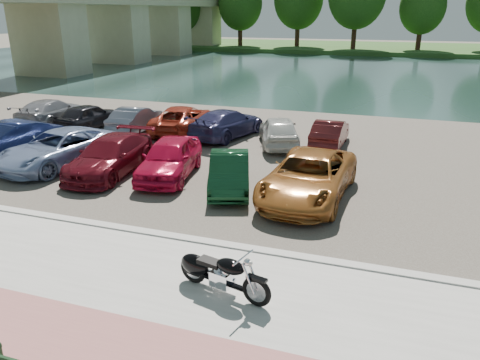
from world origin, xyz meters
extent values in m
plane|color=#595447|center=(0.00, 0.00, 0.00)|extent=(200.00, 200.00, 0.00)
cube|color=#A2A099|center=(0.00, -1.00, 0.05)|extent=(60.00, 6.00, 0.10)
cube|color=#955654|center=(0.00, -2.50, 0.10)|extent=(60.00, 2.00, 0.01)
cube|color=#A2A099|center=(0.00, 2.00, 0.07)|extent=(60.00, 0.30, 0.14)
cube|color=#443F37|center=(0.00, 11.00, 0.02)|extent=(60.00, 18.00, 0.04)
cube|color=#1B322E|center=(0.00, 40.00, 0.00)|extent=(120.00, 40.00, 0.00)
cube|color=#274518|center=(0.00, 72.00, 0.30)|extent=(120.00, 24.00, 0.60)
cube|color=tan|center=(-28.00, 30.00, 3.60)|extent=(6.00, 4.00, 7.20)
cube|color=tan|center=(-28.00, 42.00, 3.60)|extent=(6.00, 4.00, 7.20)
cube|color=tan|center=(-28.00, 54.00, 3.60)|extent=(6.00, 4.00, 7.20)
cube|color=tan|center=(-28.00, 66.00, 3.60)|extent=(6.00, 4.00, 7.20)
cylinder|color=#361E13|center=(-30.00, 64.60, 2.85)|extent=(0.70, 0.70, 4.50)
ellipsoid|color=#16380F|center=(-30.00, 64.60, 6.45)|extent=(6.30, 6.30, 7.56)
cylinder|color=#361E13|center=(-21.00, 66.00, 3.08)|extent=(0.70, 0.70, 4.95)
ellipsoid|color=#16380F|center=(-21.00, 66.00, 7.04)|extent=(6.93, 6.93, 8.32)
cylinder|color=#361E13|center=(-12.00, 67.40, 3.30)|extent=(0.70, 0.70, 5.40)
cylinder|color=#361E13|center=(-3.00, 64.60, 3.52)|extent=(0.70, 0.70, 5.85)
cylinder|color=#361E13|center=(6.00, 66.00, 2.85)|extent=(0.70, 0.70, 4.50)
ellipsoid|color=#16380F|center=(6.00, 66.00, 6.45)|extent=(6.30, 6.30, 7.56)
torus|color=black|center=(1.83, -0.31, 0.44)|extent=(0.69, 0.28, 0.68)
torus|color=black|center=(0.23, 0.09, 0.44)|extent=(0.69, 0.28, 0.68)
cylinder|color=#B2B2B7|center=(1.83, -0.31, 0.44)|extent=(0.46, 0.17, 0.46)
cylinder|color=#B2B2B7|center=(0.23, 0.09, 0.44)|extent=(0.46, 0.17, 0.46)
cylinder|color=silver|center=(1.67, -0.37, 0.74)|extent=(0.33, 0.13, 0.63)
cylinder|color=silver|center=(1.72, -0.17, 0.74)|extent=(0.33, 0.13, 0.63)
cylinder|color=silver|center=(1.51, -0.23, 1.13)|extent=(0.22, 0.74, 0.04)
sphere|color=silver|center=(1.60, -0.25, 1.05)|extent=(0.19, 0.19, 0.16)
sphere|color=silver|center=(1.67, -0.27, 1.05)|extent=(0.13, 0.13, 0.11)
cube|color=black|center=(1.83, -0.31, 0.75)|extent=(0.47, 0.24, 0.06)
cube|color=black|center=(1.03, -0.11, 0.38)|extent=(1.19, 0.39, 0.08)
cube|color=silver|center=(0.98, -0.09, 0.45)|extent=(0.51, 0.42, 0.34)
cylinder|color=silver|center=(1.08, -0.12, 0.65)|extent=(0.28, 0.23, 0.27)
cylinder|color=silver|center=(0.88, -0.07, 0.65)|extent=(0.28, 0.23, 0.27)
ellipsoid|color=black|center=(1.20, -0.15, 0.82)|extent=(0.75, 0.51, 0.32)
cube|color=black|center=(0.69, -0.02, 0.76)|extent=(0.60, 0.40, 0.10)
ellipsoid|color=black|center=(0.27, 0.08, 0.56)|extent=(0.79, 0.50, 0.50)
cube|color=black|center=(0.23, 0.09, 0.49)|extent=(0.43, 0.27, 0.30)
cylinder|color=silver|center=(0.73, 0.13, 0.32)|extent=(1.09, 0.35, 0.09)
cylinder|color=silver|center=(0.73, 0.13, 0.40)|extent=(1.09, 0.35, 0.09)
cylinder|color=#B2B2B7|center=(0.84, -0.24, 0.23)|extent=(0.06, 0.14, 0.22)
imported|color=#171F49|center=(-10.85, 6.20, 0.80)|extent=(2.40, 4.85, 1.53)
imported|color=#7E91B7|center=(-8.33, 6.31, 0.75)|extent=(3.32, 5.45, 1.41)
imported|color=#5A0C17|center=(-5.91, 6.17, 0.72)|extent=(2.22, 4.82, 1.37)
imported|color=#B60C32|center=(-3.61, 6.56, 0.76)|extent=(2.41, 4.48, 1.45)
imported|color=#0E351B|center=(-1.06, 6.03, 0.66)|extent=(2.45, 4.00, 1.24)
imported|color=#A36025|center=(1.65, 6.11, 0.78)|extent=(2.75, 5.45, 1.48)
imported|color=gray|center=(-13.65, 12.27, 0.72)|extent=(2.29, 4.83, 1.36)
imported|color=black|center=(-11.07, 12.07, 0.70)|extent=(2.05, 4.03, 1.31)
imported|color=slate|center=(-8.42, 12.25, 0.68)|extent=(1.60, 3.98, 1.28)
imported|color=maroon|center=(-6.10, 12.89, 0.71)|extent=(2.83, 5.09, 1.35)
imported|color=#2A2A52|center=(-3.61, 12.72, 0.72)|extent=(3.01, 5.01, 1.36)
imported|color=silver|center=(-0.84, 12.02, 0.73)|extent=(2.90, 4.36, 1.38)
imported|color=#4B1415|center=(1.38, 12.64, 0.65)|extent=(1.34, 3.73, 1.22)
camera|label=1|loc=(4.15, -8.22, 5.87)|focal=35.00mm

